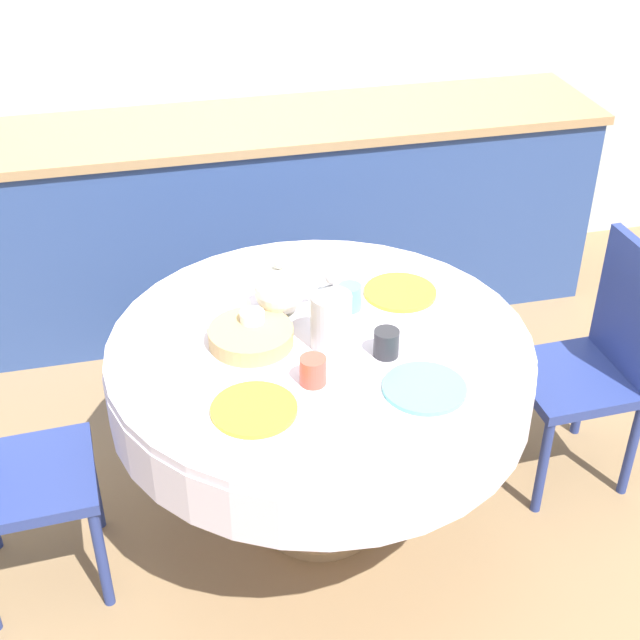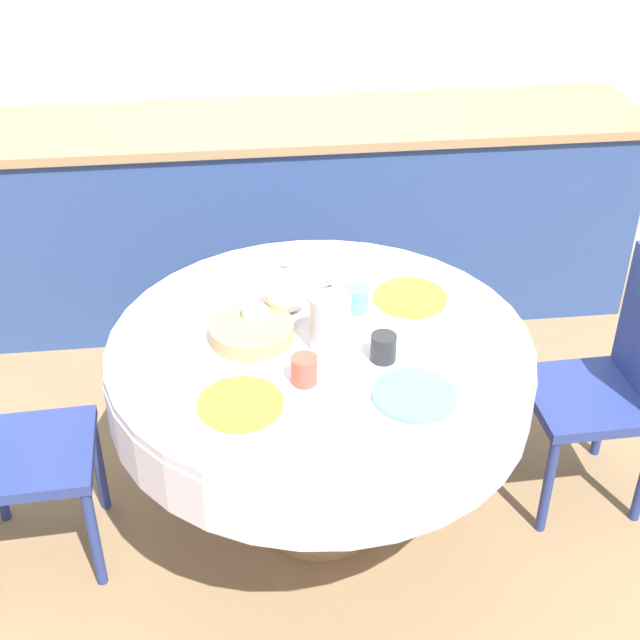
# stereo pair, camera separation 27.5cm
# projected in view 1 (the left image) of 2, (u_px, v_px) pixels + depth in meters

# --- Properties ---
(ground_plane) EXTENTS (12.00, 12.00, 0.00)m
(ground_plane) POSITION_uv_depth(u_px,v_px,m) (320.00, 515.00, 3.22)
(ground_plane) COLOR #8E704C
(wall_back) EXTENTS (7.00, 0.05, 2.60)m
(wall_back) POSITION_uv_depth(u_px,v_px,m) (226.00, 20.00, 3.97)
(wall_back) COLOR beige
(wall_back) RESTS_ON ground_plane
(kitchen_counter) EXTENTS (3.24, 0.64, 0.95)m
(kitchen_counter) POSITION_uv_depth(u_px,v_px,m) (247.00, 219.00, 4.15)
(kitchen_counter) COLOR #2D4784
(kitchen_counter) RESTS_ON ground_plane
(dining_table) EXTENTS (1.35, 1.35, 0.77)m
(dining_table) POSITION_uv_depth(u_px,v_px,m) (320.00, 373.00, 2.87)
(dining_table) COLOR tan
(dining_table) RESTS_ON ground_plane
(chair_left) EXTENTS (0.41, 0.41, 0.94)m
(chair_left) POSITION_uv_depth(u_px,v_px,m) (597.00, 356.00, 3.16)
(chair_left) COLOR navy
(chair_left) RESTS_ON ground_plane
(plate_near_left) EXTENTS (0.25, 0.25, 0.01)m
(plate_near_left) POSITION_uv_depth(u_px,v_px,m) (254.00, 409.00, 2.51)
(plate_near_left) COLOR yellow
(plate_near_left) RESTS_ON dining_table
(cup_near_left) EXTENTS (0.08, 0.08, 0.09)m
(cup_near_left) POSITION_uv_depth(u_px,v_px,m) (313.00, 371.00, 2.60)
(cup_near_left) COLOR #CC4C3D
(cup_near_left) RESTS_ON dining_table
(plate_near_right) EXTENTS (0.25, 0.25, 0.01)m
(plate_near_right) POSITION_uv_depth(u_px,v_px,m) (424.00, 388.00, 2.59)
(plate_near_right) COLOR #60BCB7
(plate_near_right) RESTS_ON dining_table
(cup_near_right) EXTENTS (0.08, 0.08, 0.09)m
(cup_near_right) POSITION_uv_depth(u_px,v_px,m) (386.00, 343.00, 2.71)
(cup_near_right) COLOR #28282D
(cup_near_right) RESTS_ON dining_table
(plate_far_left) EXTENTS (0.25, 0.25, 0.01)m
(plate_far_left) POSITION_uv_depth(u_px,v_px,m) (214.00, 309.00, 2.95)
(plate_far_left) COLOR white
(plate_far_left) RESTS_ON dining_table
(cup_far_left) EXTENTS (0.08, 0.08, 0.09)m
(cup_far_left) POSITION_uv_depth(u_px,v_px,m) (253.00, 324.00, 2.80)
(cup_far_left) COLOR white
(cup_far_left) RESTS_ON dining_table
(plate_far_right) EXTENTS (0.25, 0.25, 0.01)m
(plate_far_right) POSITION_uv_depth(u_px,v_px,m) (400.00, 292.00, 3.03)
(plate_far_right) COLOR yellow
(plate_far_right) RESTS_ON dining_table
(cup_far_right) EXTENTS (0.08, 0.08, 0.09)m
(cup_far_right) POSITION_uv_depth(u_px,v_px,m) (350.00, 297.00, 2.94)
(cup_far_right) COLOR #5BA39E
(cup_far_right) RESTS_ON dining_table
(coffee_carafe) EXTENTS (0.13, 0.13, 0.26)m
(coffee_carafe) POSITION_uv_depth(u_px,v_px,m) (331.00, 315.00, 2.72)
(coffee_carafe) COLOR #B2B2B7
(coffee_carafe) RESTS_ON dining_table
(teapot) EXTENTS (0.22, 0.16, 0.21)m
(teapot) POSITION_uv_depth(u_px,v_px,m) (280.00, 291.00, 2.88)
(teapot) COLOR silver
(teapot) RESTS_ON dining_table
(bread_basket) EXTENTS (0.27, 0.27, 0.05)m
(bread_basket) POSITION_uv_depth(u_px,v_px,m) (251.00, 336.00, 2.78)
(bread_basket) COLOR tan
(bread_basket) RESTS_ON dining_table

